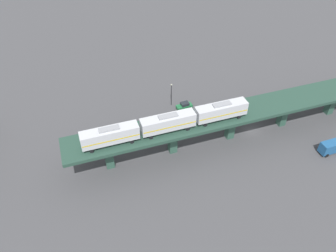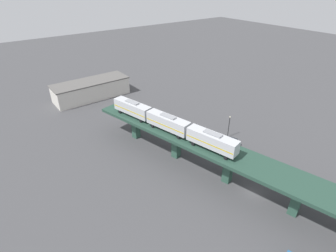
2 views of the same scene
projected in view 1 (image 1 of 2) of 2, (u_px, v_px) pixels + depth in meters
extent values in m
plane|color=#424244|center=(252.00, 131.00, 83.52)|extent=(400.00, 400.00, 0.00)
cube|color=#244135|center=(257.00, 108.00, 78.70)|extent=(30.11, 91.35, 0.80)
cube|color=#2D5142|center=(331.00, 102.00, 87.11)|extent=(2.18, 2.18, 7.02)
cube|color=#2D5142|center=(283.00, 114.00, 83.36)|extent=(2.18, 2.18, 7.02)
cube|color=#2D5142|center=(230.00, 126.00, 79.62)|extent=(2.18, 2.18, 7.02)
cube|color=#2D5142|center=(173.00, 140.00, 75.87)|extent=(2.18, 2.18, 7.02)
cube|color=#2D5142|center=(109.00, 155.00, 72.13)|extent=(2.18, 2.18, 7.02)
cube|color=silver|center=(221.00, 110.00, 73.16)|extent=(5.58, 12.32, 3.10)
cube|color=gold|center=(221.00, 112.00, 73.36)|extent=(5.56, 12.10, 0.24)
cube|color=gray|center=(222.00, 104.00, 72.04)|extent=(2.36, 4.41, 0.36)
cylinder|color=black|center=(239.00, 117.00, 74.73)|extent=(0.41, 0.87, 0.84)
cylinder|color=black|center=(234.00, 111.00, 76.44)|extent=(0.41, 0.87, 0.84)
cylinder|color=black|center=(205.00, 125.00, 72.63)|extent=(0.41, 0.87, 0.84)
cylinder|color=black|center=(201.00, 119.00, 74.34)|extent=(0.41, 0.87, 0.84)
cube|color=silver|center=(168.00, 122.00, 70.02)|extent=(5.58, 12.32, 3.10)
cube|color=gold|center=(168.00, 123.00, 70.21)|extent=(5.56, 12.10, 0.24)
cube|color=gray|center=(168.00, 116.00, 68.89)|extent=(2.36, 4.41, 0.36)
cylinder|color=black|center=(188.00, 129.00, 71.59)|extent=(0.41, 0.87, 0.84)
cylinder|color=black|center=(184.00, 122.00, 73.30)|extent=(0.41, 0.87, 0.84)
cylinder|color=black|center=(151.00, 138.00, 69.49)|extent=(0.41, 0.87, 0.84)
cylinder|color=black|center=(148.00, 131.00, 71.20)|extent=(0.41, 0.87, 0.84)
cube|color=silver|center=(110.00, 135.00, 66.87)|extent=(5.58, 12.32, 3.10)
cube|color=gold|center=(110.00, 136.00, 67.06)|extent=(5.56, 12.10, 0.24)
cube|color=gray|center=(109.00, 129.00, 65.75)|extent=(2.36, 4.41, 0.36)
cylinder|color=black|center=(132.00, 142.00, 68.44)|extent=(0.41, 0.87, 0.84)
cylinder|color=black|center=(129.00, 135.00, 70.15)|extent=(0.41, 0.87, 0.84)
cylinder|color=black|center=(92.00, 151.00, 66.34)|extent=(0.41, 0.87, 0.84)
cylinder|color=black|center=(90.00, 144.00, 68.05)|extent=(0.41, 0.87, 0.84)
cube|color=black|center=(252.00, 102.00, 91.71)|extent=(3.31, 4.75, 0.80)
cube|color=#1E2328|center=(253.00, 100.00, 91.25)|extent=(2.34, 2.65, 0.76)
cylinder|color=black|center=(258.00, 104.00, 91.89)|extent=(0.47, 0.70, 0.66)
cylinder|color=black|center=(254.00, 101.00, 93.04)|extent=(0.47, 0.70, 0.66)
cylinder|color=black|center=(250.00, 107.00, 90.89)|extent=(0.47, 0.70, 0.66)
cylinder|color=black|center=(246.00, 103.00, 92.05)|extent=(0.47, 0.70, 0.66)
cube|color=#1E6638|center=(184.00, 106.00, 90.34)|extent=(3.05, 4.74, 0.80)
cube|color=#1E2328|center=(185.00, 104.00, 89.88)|extent=(2.23, 2.59, 0.76)
cylinder|color=black|center=(190.00, 108.00, 90.43)|extent=(0.43, 0.70, 0.66)
cylinder|color=black|center=(187.00, 104.00, 91.63)|extent=(0.43, 0.70, 0.66)
cylinder|color=black|center=(181.00, 110.00, 89.58)|extent=(0.43, 0.70, 0.66)
cylinder|color=black|center=(178.00, 107.00, 90.77)|extent=(0.43, 0.70, 0.66)
cube|color=#1E5184|center=(331.00, 147.00, 76.51)|extent=(3.52, 5.61, 2.70)
cylinder|color=black|center=(327.00, 155.00, 76.24)|extent=(0.59, 1.06, 1.00)
cylinder|color=black|center=(321.00, 150.00, 77.72)|extent=(0.59, 1.06, 1.00)
cylinder|color=black|center=(171.00, 95.00, 89.94)|extent=(0.20, 0.20, 6.50)
sphere|color=beige|center=(171.00, 85.00, 87.69)|extent=(0.44, 0.44, 0.44)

